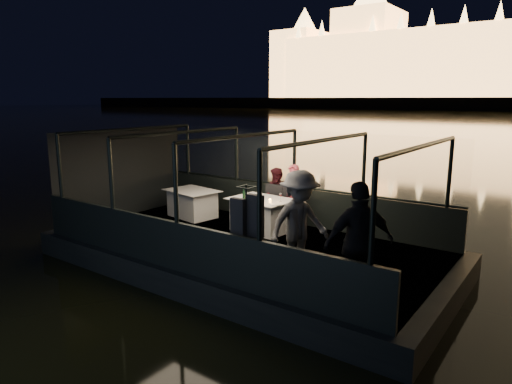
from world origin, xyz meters
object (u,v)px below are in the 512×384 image
Objects in this scene: coat_stand at (246,231)px; person_man_maroon at (277,194)px; dining_table_central at (261,215)px; passenger_stripe at (299,229)px; chair_port_right at (287,210)px; wine_bottle at (244,194)px; chair_port_left at (269,208)px; passenger_dark at (359,248)px; dining_table_aft at (192,202)px; person_woman_coral at (293,196)px.

coat_stand is 1.21× the size of person_man_maroon.
passenger_stripe is (2.13, -1.90, 0.47)m from dining_table_central.
person_man_maroon reaches higher than chair_port_right.
coat_stand reaches higher than wine_bottle.
person_man_maroon is 3.40m from passenger_stripe.
person_man_maroon is at bearing 92.53° from dining_table_central.
chair_port_right is at bearing 59.24° from passenger_stripe.
chair_port_left is 0.46m from chair_port_right.
coat_stand is at bearing -60.16° from person_man_maroon.
chair_port_left is 4.42m from passenger_dark.
chair_port_left is 0.41m from person_man_maroon.
passenger_dark reaches higher than dining_table_aft.
dining_table_central is at bearing -86.79° from chair_port_left.
passenger_stripe is (4.34, -1.89, 0.47)m from dining_table_aft.
passenger_dark is (1.26, -0.37, 0.00)m from passenger_stripe.
person_woman_coral reaches higher than chair_port_right.
dining_table_central is 1.04× the size of person_man_maroon.
chair_port_left is at bearing -86.47° from passenger_dark.
person_man_maroon is at bearing 147.82° from chair_port_right.
coat_stand is 1.85m from passenger_dark.
chair_port_right is at bearing -1.22° from chair_port_left.
dining_table_central is at bearing 62.14° from wine_bottle.
passenger_dark is at bearing -36.66° from person_woman_coral.
dining_table_central is 0.77× the size of passenger_dark.
passenger_stripe is at bearing -41.67° from dining_table_central.
coat_stand is at bearing -68.43° from chair_port_left.
chair_port_left is at bearing 81.01° from wine_bottle.
person_man_maroon is at bearing 74.28° from chair_port_left.
passenger_stripe reaches higher than chair_port_left.
passenger_dark is (3.00, -2.76, 0.40)m from chair_port_right.
person_woman_coral reaches higher than person_man_maroon.
dining_table_central is 0.70m from wine_bottle.
chair_port_left is 3.25m from passenger_stripe.
chair_port_right reaches higher than dining_table_central.
dining_table_aft is 1.36× the size of chair_port_left.
coat_stand is 2.91m from wine_bottle.
person_man_maroon is (-0.03, 0.72, 0.36)m from dining_table_central.
chair_port_right is 0.38m from person_woman_coral.
chair_port_right is 3.43m from coat_stand.
chair_port_right is 2.99m from passenger_stripe.
chair_port_right is 0.56m from person_man_maroon.
person_woman_coral is at bearing 79.02° from chair_port_right.
chair_port_left is at bearing 12.10° from dining_table_aft.
chair_port_right is 1.17m from wine_bottle.
passenger_dark is (5.60, -2.26, 0.47)m from dining_table_aft.
dining_table_central is 0.91m from person_woman_coral.
chair_port_left is at bearing 117.97° from coat_stand.
wine_bottle is at bearing -11.07° from dining_table_aft.
chair_port_right is at bearing -88.93° from person_woman_coral.
passenger_stripe is at bearing -32.63° from wine_bottle.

